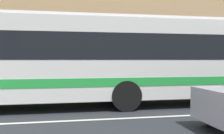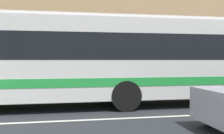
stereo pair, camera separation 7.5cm
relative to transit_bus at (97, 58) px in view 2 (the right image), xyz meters
The scene contains 3 objects.
hedge_row_far 4.99m from the transit_bus, 133.66° to the left, with size 13.41×1.10×0.96m, color #3D7224.
apartment_block_right 15.18m from the transit_bus, 82.12° to the left, with size 19.03×11.79×13.72m.
transit_bus is the anchor object (origin of this frame).
Camera 2 is at (3.99, -7.62, 1.69)m, focal length 44.24 mm.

